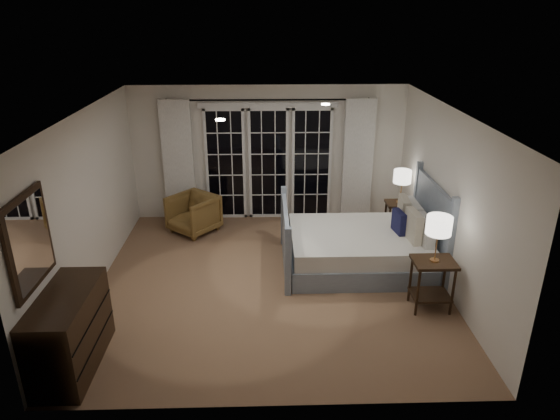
{
  "coord_description": "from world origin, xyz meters",
  "views": [
    {
      "loc": [
        -0.05,
        -6.44,
        3.76
      ],
      "look_at": [
        0.15,
        0.21,
        1.05
      ],
      "focal_mm": 32.0,
      "sensor_mm": 36.0,
      "label": 1
    }
  ],
  "objects_px": {
    "bed": "(361,246)",
    "nightstand_right": "(399,214)",
    "nightstand_left": "(432,277)",
    "lamp_right": "(402,177)",
    "armchair": "(193,214)",
    "dresser": "(70,331)",
    "lamp_left": "(439,226)"
  },
  "relations": [
    {
      "from": "lamp_left",
      "to": "dresser",
      "type": "distance_m",
      "value": 4.54
    },
    {
      "from": "dresser",
      "to": "armchair",
      "type": "bearing_deg",
      "value": 76.38
    },
    {
      "from": "nightstand_left",
      "to": "lamp_right",
      "type": "distance_m",
      "value": 2.41
    },
    {
      "from": "nightstand_right",
      "to": "lamp_right",
      "type": "height_order",
      "value": "lamp_right"
    },
    {
      "from": "nightstand_left",
      "to": "lamp_right",
      "type": "relative_size",
      "value": 1.21
    },
    {
      "from": "nightstand_left",
      "to": "lamp_left",
      "type": "xyz_separation_m",
      "value": [
        -0.0,
        0.0,
        0.74
      ]
    },
    {
      "from": "dresser",
      "to": "nightstand_right",
      "type": "bearing_deg",
      "value": 36.79
    },
    {
      "from": "lamp_left",
      "to": "armchair",
      "type": "xyz_separation_m",
      "value": [
        -3.48,
        2.58,
        -0.86
      ]
    },
    {
      "from": "armchair",
      "to": "nightstand_right",
      "type": "bearing_deg",
      "value": 35.96
    },
    {
      "from": "bed",
      "to": "nightstand_left",
      "type": "xyz_separation_m",
      "value": [
        0.71,
        -1.21,
        0.14
      ]
    },
    {
      "from": "bed",
      "to": "armchair",
      "type": "height_order",
      "value": "bed"
    },
    {
      "from": "armchair",
      "to": "dresser",
      "type": "distance_m",
      "value": 3.72
    },
    {
      "from": "nightstand_right",
      "to": "dresser",
      "type": "xyz_separation_m",
      "value": [
        -4.5,
        -3.37,
        0.05
      ]
    },
    {
      "from": "nightstand_left",
      "to": "lamp_left",
      "type": "height_order",
      "value": "lamp_left"
    },
    {
      "from": "lamp_left",
      "to": "lamp_right",
      "type": "xyz_separation_m",
      "value": [
        0.15,
        2.33,
        -0.13
      ]
    },
    {
      "from": "bed",
      "to": "lamp_right",
      "type": "xyz_separation_m",
      "value": [
        0.86,
        1.12,
        0.74
      ]
    },
    {
      "from": "lamp_right",
      "to": "armchair",
      "type": "distance_m",
      "value": 3.71
    },
    {
      "from": "nightstand_right",
      "to": "armchair",
      "type": "bearing_deg",
      "value": 176.16
    },
    {
      "from": "nightstand_right",
      "to": "armchair",
      "type": "relative_size",
      "value": 0.81
    },
    {
      "from": "bed",
      "to": "dresser",
      "type": "distance_m",
      "value": 4.28
    },
    {
      "from": "nightstand_right",
      "to": "lamp_left",
      "type": "distance_m",
      "value": 2.47
    },
    {
      "from": "bed",
      "to": "armchair",
      "type": "xyz_separation_m",
      "value": [
        -2.77,
        1.37,
        0.01
      ]
    },
    {
      "from": "nightstand_left",
      "to": "bed",
      "type": "bearing_deg",
      "value": 120.36
    },
    {
      "from": "nightstand_right",
      "to": "lamp_right",
      "type": "relative_size",
      "value": 1.05
    },
    {
      "from": "lamp_right",
      "to": "dresser",
      "type": "distance_m",
      "value": 5.66
    },
    {
      "from": "dresser",
      "to": "bed",
      "type": "bearing_deg",
      "value": 31.66
    },
    {
      "from": "lamp_left",
      "to": "bed",
      "type": "bearing_deg",
      "value": 120.36
    },
    {
      "from": "nightstand_right",
      "to": "lamp_left",
      "type": "bearing_deg",
      "value": -93.71
    },
    {
      "from": "armchair",
      "to": "lamp_left",
      "type": "bearing_deg",
      "value": 3.29
    },
    {
      "from": "bed",
      "to": "nightstand_right",
      "type": "bearing_deg",
      "value": 52.5
    },
    {
      "from": "nightstand_right",
      "to": "dresser",
      "type": "relative_size",
      "value": 0.48
    },
    {
      "from": "armchair",
      "to": "bed",
      "type": "bearing_deg",
      "value": 13.56
    }
  ]
}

